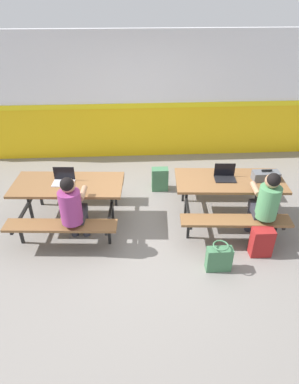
{
  "coord_description": "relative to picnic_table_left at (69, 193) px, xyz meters",
  "views": [
    {
      "loc": [
        -0.25,
        -4.13,
        3.32
      ],
      "look_at": [
        0.0,
        0.23,
        0.55
      ],
      "focal_mm": 31.02,
      "sensor_mm": 36.0,
      "label": 1
    }
  ],
  "objects": [
    {
      "name": "student_nearer",
      "position": [
        0.15,
        -0.57,
        0.13
      ],
      "size": [
        0.38,
        0.53,
        1.21
      ],
      "color": "#2D2D38",
      "rests_on": "ground"
    },
    {
      "name": "toolbox_grey",
      "position": [
        3.03,
        -0.06,
        0.24
      ],
      "size": [
        0.4,
        0.18,
        0.18
      ],
      "color": "#595B60",
      "rests_on": "picnic_table_right"
    },
    {
      "name": "laptop_silver",
      "position": [
        -0.06,
        0.04,
        0.21
      ],
      "size": [
        0.33,
        0.24,
        0.22
      ],
      "color": "silver",
      "rests_on": "picnic_table_left"
    },
    {
      "name": "ground_plane",
      "position": [
        1.25,
        -0.25,
        -0.58
      ],
      "size": [
        10.0,
        10.0,
        0.02
      ],
      "primitive_type": "cube",
      "color": "gray"
    },
    {
      "name": "backpack_dark",
      "position": [
        1.49,
        0.95,
        -0.36
      ],
      "size": [
        0.3,
        0.22,
        0.44
      ],
      "color": "#3F724C",
      "rests_on": "ground"
    },
    {
      "name": "picnic_table_right",
      "position": [
        2.49,
        -0.02,
        0.0
      ],
      "size": [
        1.71,
        1.65,
        0.74
      ],
      "color": "brown",
      "rests_on": "ground"
    },
    {
      "name": "student_further",
      "position": [
        2.86,
        -0.61,
        0.13
      ],
      "size": [
        0.38,
        0.53,
        1.21
      ],
      "color": "#2D2D38",
      "rests_on": "ground"
    },
    {
      "name": "laptop_dark",
      "position": [
        2.42,
        0.02,
        0.21
      ],
      "size": [
        0.33,
        0.24,
        0.22
      ],
      "color": "black",
      "rests_on": "picnic_table_right"
    },
    {
      "name": "satchel_spare",
      "position": [
        2.78,
        -0.89,
        -0.36
      ],
      "size": [
        0.3,
        0.22,
        0.44
      ],
      "color": "maroon",
      "rests_on": "ground"
    },
    {
      "name": "picnic_table_left",
      "position": [
        0.0,
        0.0,
        0.0
      ],
      "size": [
        1.71,
        1.65,
        0.74
      ],
      "color": "brown",
      "rests_on": "ground"
    },
    {
      "name": "accent_backdrop",
      "position": [
        1.25,
        2.47,
        0.67
      ],
      "size": [
        8.0,
        0.14,
        2.6
      ],
      "color": "yellow",
      "rests_on": "ground"
    },
    {
      "name": "tote_bag_bright",
      "position": [
        2.11,
        -1.16,
        -0.38
      ],
      "size": [
        0.34,
        0.21,
        0.43
      ],
      "color": "#3F724C",
      "rests_on": "ground"
    }
  ]
}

